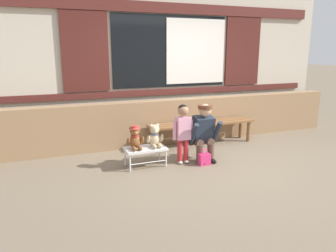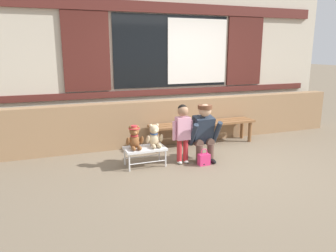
{
  "view_description": "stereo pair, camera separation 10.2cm",
  "coord_description": "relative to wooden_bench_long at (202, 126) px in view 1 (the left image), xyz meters",
  "views": [
    {
      "loc": [
        -2.51,
        -4.29,
        1.79
      ],
      "look_at": [
        -0.57,
        0.57,
        0.55
      ],
      "focal_mm": 34.61,
      "sensor_mm": 36.0,
      "label": 1
    },
    {
      "loc": [
        -2.41,
        -4.33,
        1.79
      ],
      "look_at": [
        -0.57,
        0.57,
        0.55
      ],
      "focal_mm": 34.61,
      "sensor_mm": 36.0,
      "label": 2
    }
  ],
  "objects": [
    {
      "name": "teddy_bear_with_hat",
      "position": [
        -1.54,
        -0.74,
        0.1
      ],
      "size": [
        0.28,
        0.27,
        0.36
      ],
      "color": "brown",
      "rests_on": "small_display_bench"
    },
    {
      "name": "brick_low_wall",
      "position": [
        -0.33,
        0.37,
        0.05
      ],
      "size": [
        7.02,
        0.25,
        0.85
      ],
      "primitive_type": "cube",
      "color": "#997551",
      "rests_on": "ground"
    },
    {
      "name": "ground_plane",
      "position": [
        -0.33,
        -1.06,
        -0.37
      ],
      "size": [
        60.0,
        60.0,
        0.0
      ],
      "primitive_type": "plane",
      "color": "#756651"
    },
    {
      "name": "adult_crouching",
      "position": [
        -0.41,
        -0.83,
        0.11
      ],
      "size": [
        0.5,
        0.49,
        0.95
      ],
      "color": "brown",
      "rests_on": "ground"
    },
    {
      "name": "handbag_on_ground",
      "position": [
        -0.49,
        -1.03,
        -0.28
      ],
      "size": [
        0.18,
        0.11,
        0.27
      ],
      "color": "#E53370",
      "rests_on": "ground"
    },
    {
      "name": "child_standing",
      "position": [
        -0.78,
        -0.83,
        0.22
      ],
      "size": [
        0.35,
        0.18,
        0.96
      ],
      "color": "#B7282D",
      "rests_on": "ground"
    },
    {
      "name": "small_display_bench",
      "position": [
        -1.38,
        -0.74,
        -0.11
      ],
      "size": [
        0.64,
        0.36,
        0.3
      ],
      "color": "silver",
      "rests_on": "ground"
    },
    {
      "name": "teddy_bear_plain",
      "position": [
        -1.22,
        -0.74,
        0.09
      ],
      "size": [
        0.28,
        0.26,
        0.36
      ],
      "color": "#CCB289",
      "rests_on": "small_display_bench"
    },
    {
      "name": "shop_facade",
      "position": [
        -0.32,
        0.88,
        1.3
      ],
      "size": [
        7.16,
        0.26,
        3.32
      ],
      "color": "beige",
      "rests_on": "ground"
    },
    {
      "name": "wooden_bench_long",
      "position": [
        0.0,
        0.0,
        0.0
      ],
      "size": [
        2.1,
        0.4,
        0.44
      ],
      "color": "brown",
      "rests_on": "ground"
    }
  ]
}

